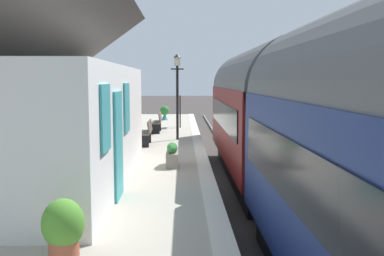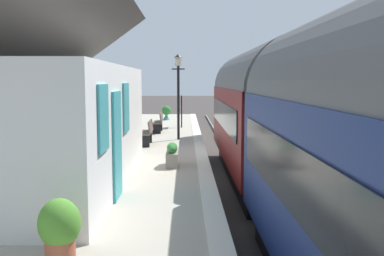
{
  "view_description": "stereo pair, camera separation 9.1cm",
  "coord_description": "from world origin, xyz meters",
  "px_view_note": "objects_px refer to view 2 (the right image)",
  "views": [
    {
      "loc": [
        -14.62,
        1.77,
        3.25
      ],
      "look_at": [
        -2.35,
        1.5,
        1.94
      ],
      "focal_mm": 41.85,
      "sensor_mm": 36.0,
      "label": 1
    },
    {
      "loc": [
        -14.62,
        1.68,
        3.25
      ],
      "look_at": [
        -2.35,
        1.5,
        1.94
      ],
      "focal_mm": 41.85,
      "sensor_mm": 36.0,
      "label": 2
    }
  ],
  "objects_px": {
    "bench_mid_platform": "(147,132)",
    "planter_corner_building": "(166,112)",
    "planter_edge_far": "(119,112)",
    "lamp_post_platform": "(178,79)",
    "bench_platform_end": "(159,122)",
    "tree_behind_building": "(4,47)",
    "station_sign_board": "(182,103)",
    "planter_bench_left": "(60,229)",
    "planter_edge_near": "(172,155)",
    "station_building": "(28,119)",
    "tree_far_right": "(0,31)"
  },
  "relations": [
    {
      "from": "lamp_post_platform",
      "to": "bench_mid_platform",
      "type": "bearing_deg",
      "value": 143.5
    },
    {
      "from": "tree_behind_building",
      "to": "station_building",
      "type": "bearing_deg",
      "value": -157.11
    },
    {
      "from": "bench_platform_end",
      "to": "lamp_post_platform",
      "type": "relative_size",
      "value": 0.42
    },
    {
      "from": "tree_behind_building",
      "to": "planter_edge_far",
      "type": "bearing_deg",
      "value": -107.31
    },
    {
      "from": "planter_corner_building",
      "to": "station_sign_board",
      "type": "xyz_separation_m",
      "value": [
        -3.98,
        -0.92,
        0.75
      ]
    },
    {
      "from": "planter_corner_building",
      "to": "station_sign_board",
      "type": "relative_size",
      "value": 0.52
    },
    {
      "from": "planter_edge_far",
      "to": "station_sign_board",
      "type": "height_order",
      "value": "station_sign_board"
    },
    {
      "from": "planter_edge_near",
      "to": "lamp_post_platform",
      "type": "height_order",
      "value": "lamp_post_platform"
    },
    {
      "from": "planter_edge_far",
      "to": "tree_behind_building",
      "type": "bearing_deg",
      "value": 72.69
    },
    {
      "from": "bench_mid_platform",
      "to": "planter_corner_building",
      "type": "bearing_deg",
      "value": -1.39
    },
    {
      "from": "planter_bench_left",
      "to": "tree_far_right",
      "type": "xyz_separation_m",
      "value": [
        15.6,
        6.95,
        4.12
      ]
    },
    {
      "from": "station_building",
      "to": "tree_far_right",
      "type": "distance_m",
      "value": 12.56
    },
    {
      "from": "lamp_post_platform",
      "to": "station_sign_board",
      "type": "bearing_deg",
      "value": -1.0
    },
    {
      "from": "planter_edge_far",
      "to": "planter_corner_building",
      "type": "xyz_separation_m",
      "value": [
        -0.17,
        -2.78,
        -0.03
      ]
    },
    {
      "from": "tree_behind_building",
      "to": "lamp_post_platform",
      "type": "bearing_deg",
      "value": -135.38
    },
    {
      "from": "planter_bench_left",
      "to": "tree_far_right",
      "type": "height_order",
      "value": "tree_far_right"
    },
    {
      "from": "planter_corner_building",
      "to": "station_sign_board",
      "type": "bearing_deg",
      "value": -166.94
    },
    {
      "from": "bench_mid_platform",
      "to": "station_sign_board",
      "type": "xyz_separation_m",
      "value": [
        6.24,
        -1.17,
        0.71
      ]
    },
    {
      "from": "tree_behind_building",
      "to": "planter_corner_building",
      "type": "bearing_deg",
      "value": -103.68
    },
    {
      "from": "planter_edge_far",
      "to": "station_building",
      "type": "bearing_deg",
      "value": -178.63
    },
    {
      "from": "planter_bench_left",
      "to": "tree_behind_building",
      "type": "distance_m",
      "value": 25.45
    },
    {
      "from": "planter_corner_building",
      "to": "bench_platform_end",
      "type": "bearing_deg",
      "value": 179.4
    },
    {
      "from": "planter_edge_far",
      "to": "lamp_post_platform",
      "type": "height_order",
      "value": "lamp_post_platform"
    },
    {
      "from": "bench_mid_platform",
      "to": "planter_edge_far",
      "type": "bearing_deg",
      "value": 13.72
    },
    {
      "from": "bench_platform_end",
      "to": "planter_corner_building",
      "type": "xyz_separation_m",
      "value": [
        6.31,
        -0.07,
        -0.04
      ]
    },
    {
      "from": "tree_behind_building",
      "to": "tree_far_right",
      "type": "bearing_deg",
      "value": -159.4
    },
    {
      "from": "lamp_post_platform",
      "to": "station_sign_board",
      "type": "height_order",
      "value": "lamp_post_platform"
    },
    {
      "from": "bench_mid_platform",
      "to": "planter_edge_near",
      "type": "xyz_separation_m",
      "value": [
        -3.99,
        -1.01,
        -0.17
      ]
    },
    {
      "from": "planter_edge_near",
      "to": "bench_platform_end",
      "type": "bearing_deg",
      "value": 5.96
    },
    {
      "from": "planter_edge_near",
      "to": "station_building",
      "type": "bearing_deg",
      "value": 121.48
    },
    {
      "from": "bench_platform_end",
      "to": "bench_mid_platform",
      "type": "bearing_deg",
      "value": 177.36
    },
    {
      "from": "bench_platform_end",
      "to": "planter_bench_left",
      "type": "relative_size",
      "value": 1.67
    },
    {
      "from": "bench_platform_end",
      "to": "tree_behind_building",
      "type": "distance_m",
      "value": 14.03
    },
    {
      "from": "planter_edge_near",
      "to": "tree_behind_building",
      "type": "distance_m",
      "value": 20.43
    },
    {
      "from": "planter_bench_left",
      "to": "planter_edge_far",
      "type": "bearing_deg",
      "value": 6.35
    },
    {
      "from": "station_building",
      "to": "bench_platform_end",
      "type": "height_order",
      "value": "station_building"
    },
    {
      "from": "lamp_post_platform",
      "to": "tree_far_right",
      "type": "height_order",
      "value": "tree_far_right"
    },
    {
      "from": "lamp_post_platform",
      "to": "tree_far_right",
      "type": "xyz_separation_m",
      "value": [
        3.69,
        8.26,
        2.22
      ]
    },
    {
      "from": "planter_edge_far",
      "to": "tree_behind_building",
      "type": "distance_m",
      "value": 8.77
    },
    {
      "from": "station_sign_board",
      "to": "planter_edge_far",
      "type": "bearing_deg",
      "value": 41.78
    },
    {
      "from": "tree_behind_building",
      "to": "bench_mid_platform",
      "type": "bearing_deg",
      "value": -141.79
    },
    {
      "from": "planter_bench_left",
      "to": "station_sign_board",
      "type": "relative_size",
      "value": 0.53
    },
    {
      "from": "planter_edge_near",
      "to": "planter_corner_building",
      "type": "xyz_separation_m",
      "value": [
        14.21,
        0.76,
        0.13
      ]
    },
    {
      "from": "bench_platform_end",
      "to": "lamp_post_platform",
      "type": "distance_m",
      "value": 3.21
    },
    {
      "from": "bench_mid_platform",
      "to": "station_sign_board",
      "type": "distance_m",
      "value": 6.39
    },
    {
      "from": "bench_mid_platform",
      "to": "planter_corner_building",
      "type": "height_order",
      "value": "bench_mid_platform"
    },
    {
      "from": "bench_mid_platform",
      "to": "tree_behind_building",
      "type": "bearing_deg",
      "value": 38.21
    },
    {
      "from": "planter_bench_left",
      "to": "planter_edge_near",
      "type": "distance_m",
      "value": 6.56
    },
    {
      "from": "planter_corner_building",
      "to": "planter_bench_left",
      "type": "bearing_deg",
      "value": 178.7
    },
    {
      "from": "planter_edge_near",
      "to": "tree_behind_building",
      "type": "xyz_separation_m",
      "value": [
        16.71,
        11.02,
        4.09
      ]
    }
  ]
}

